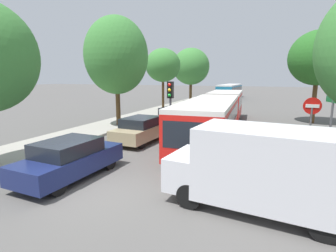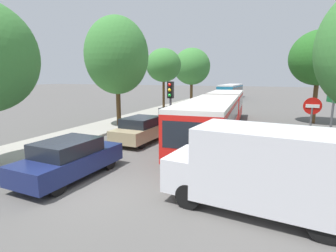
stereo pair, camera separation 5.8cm
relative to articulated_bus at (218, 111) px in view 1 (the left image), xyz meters
The scene contains 17 objects.
ground_plane 10.90m from the articulated_bus, 99.06° to the right, with size 200.00×200.00×0.00m, color #565451.
kerb_strip_left 11.88m from the articulated_bus, 132.33° to the left, with size 3.20×48.80×0.14m, color #9E998E.
articulated_bus is the anchor object (origin of this frame).
city_bus_rear 28.34m from the articulated_bus, 97.09° to the left, with size 2.71×11.09×2.38m.
queued_car_navy 10.64m from the articulated_bus, 108.54° to the right, with size 1.95×4.19×1.43m.
queued_car_tan 5.54m from the articulated_bus, 129.15° to the right, with size 1.94×4.16×1.42m.
queued_car_white 3.68m from the articulated_bus, 163.15° to the left, with size 1.94×4.16×1.42m.
queued_car_silver 7.46m from the articulated_bus, 116.18° to the left, with size 1.90×4.09×1.39m.
queued_car_blue 12.81m from the articulated_bus, 106.80° to the left, with size 2.09×4.49×1.53m.
white_van 10.49m from the articulated_bus, 71.84° to the right, with size 5.17×2.45×2.31m.
traffic_light 4.47m from the articulated_bus, 115.30° to the right, with size 0.32×0.36×3.40m.
no_entry_sign 7.01m from the articulated_bus, 45.99° to the right, with size 0.70×0.08×2.82m.
direction_sign_post 6.88m from the articulated_bus, 29.48° to the right, with size 0.38×1.38×3.60m.
tree_left_mid 8.15m from the articulated_bus, behind, with size 4.52×4.52×7.86m.
tree_left_far 11.36m from the articulated_bus, 132.34° to the left, with size 3.56×3.56×6.50m.
tree_left_distant 20.67m from the articulated_bus, 111.98° to the left, with size 5.13×5.13×7.59m.
tree_right_mid 9.64m from the articulated_bus, 44.00° to the left, with size 4.38×4.38×7.16m.
Camera 1 is at (5.02, -6.53, 3.65)m, focal length 28.00 mm.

